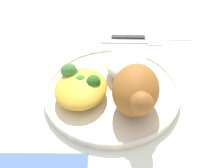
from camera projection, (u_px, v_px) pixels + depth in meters
name	position (u px, v px, depth m)	size (l,w,h in m)	color
ground_plane	(112.00, 94.00, 0.50)	(2.00, 2.00, 0.00)	silver
plate	(112.00, 91.00, 0.49)	(0.25, 0.25, 0.02)	beige
roasted_chicken	(136.00, 90.00, 0.43)	(0.11, 0.08, 0.07)	brown
rice_pile	(126.00, 63.00, 0.51)	(0.09, 0.08, 0.04)	white
mac_cheese_with_broccoli	(80.00, 86.00, 0.46)	(0.10, 0.09, 0.04)	gold
fork	(136.00, 42.00, 0.62)	(0.03, 0.14, 0.01)	#B2B2B7
knife	(144.00, 37.00, 0.64)	(0.04, 0.19, 0.01)	black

